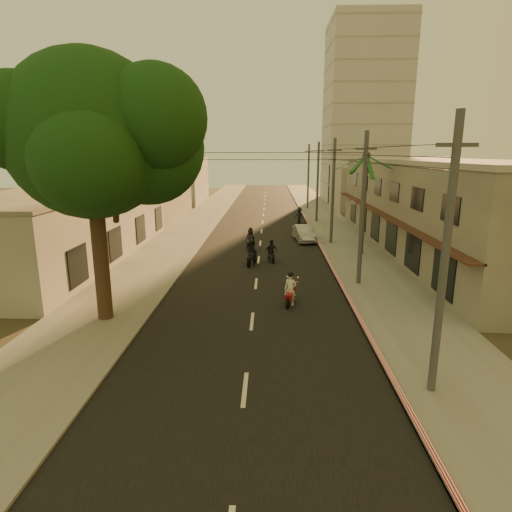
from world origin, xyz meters
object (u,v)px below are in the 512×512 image
(broadleaf_tree, at_px, (100,136))
(scooter_far_a, at_px, (251,239))
(palm_tree, at_px, (366,162))
(scooter_mid_a, at_px, (252,254))
(scooter_mid_b, at_px, (271,252))
(parked_car, at_px, (304,233))
(scooter_far_b, at_px, (299,216))
(scooter_red, at_px, (290,290))

(broadleaf_tree, height_order, scooter_far_a, broadleaf_tree)
(palm_tree, height_order, scooter_mid_a, palm_tree)
(scooter_mid_b, height_order, parked_car, scooter_mid_b)
(scooter_mid_b, bearing_deg, scooter_far_a, 97.98)
(scooter_mid_b, height_order, scooter_far_b, scooter_far_b)
(scooter_far_a, distance_m, parked_car, 5.92)
(scooter_mid_a, bearing_deg, scooter_far_a, 110.30)
(palm_tree, distance_m, scooter_far_b, 16.97)
(broadleaf_tree, xyz_separation_m, palm_tree, (14.61, 13.86, -1.33))
(palm_tree, bearing_deg, scooter_far_a, 170.05)
(palm_tree, xyz_separation_m, scooter_mid_b, (-7.06, -2.55, -6.38))
(scooter_mid_a, distance_m, scooter_mid_b, 1.76)
(scooter_far_b, bearing_deg, scooter_mid_a, -93.64)
(scooter_red, xyz_separation_m, scooter_far_b, (2.29, 26.94, 0.03))
(palm_tree, bearing_deg, scooter_far_b, 103.95)
(parked_car, bearing_deg, scooter_far_b, 81.65)
(broadleaf_tree, distance_m, scooter_mid_a, 14.16)
(parked_car, bearing_deg, scooter_far_a, -149.27)
(scooter_mid_b, relative_size, scooter_far_b, 0.91)
(scooter_mid_a, bearing_deg, scooter_red, -56.77)
(palm_tree, bearing_deg, scooter_mid_b, -160.13)
(broadleaf_tree, height_order, scooter_red, broadleaf_tree)
(broadleaf_tree, relative_size, scooter_mid_a, 6.37)
(scooter_far_a, bearing_deg, broadleaf_tree, -94.57)
(scooter_red, distance_m, scooter_far_b, 27.04)
(scooter_mid_b, bearing_deg, parked_car, 54.23)
(scooter_mid_a, height_order, scooter_mid_b, scooter_mid_a)
(palm_tree, height_order, scooter_far_a, palm_tree)
(parked_car, bearing_deg, broadleaf_tree, -125.92)
(broadleaf_tree, relative_size, scooter_mid_b, 7.12)
(palm_tree, bearing_deg, scooter_red, -117.60)
(scooter_mid_a, relative_size, scooter_far_a, 1.03)
(palm_tree, height_order, scooter_far_b, palm_tree)
(scooter_far_a, xyz_separation_m, scooter_far_b, (4.95, 13.75, 0.00))
(scooter_mid_b, bearing_deg, scooter_mid_a, -156.43)
(scooter_red, xyz_separation_m, scooter_far_a, (-2.66, 13.19, 0.03))
(scooter_far_b, bearing_deg, broadleaf_tree, -100.21)
(scooter_red, bearing_deg, palm_tree, 76.20)
(palm_tree, bearing_deg, scooter_mid_a, -156.71)
(scooter_mid_a, relative_size, parked_car, 0.42)
(broadleaf_tree, height_order, palm_tree, broadleaf_tree)
(broadleaf_tree, distance_m, scooter_red, 11.67)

